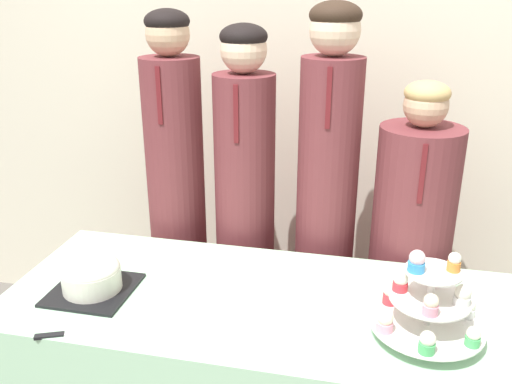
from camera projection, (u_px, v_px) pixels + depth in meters
The scene contains 8 objects.
wall_back at pixel (318, 69), 2.49m from camera, with size 9.00×0.06×2.70m.
round_cake at pixel (91, 276), 1.79m from camera, with size 0.26×0.26×0.12m.
cake_knife at pixel (67, 334), 1.59m from camera, with size 0.27×0.12×0.01m.
cupcake_stand at pixel (428, 303), 1.54m from camera, with size 0.33×0.33×0.28m.
student_0 at pixel (178, 211), 2.35m from camera, with size 0.24×0.25×1.63m.
student_1 at pixel (245, 222), 2.30m from camera, with size 0.25×0.25×1.58m.
student_2 at pixel (325, 217), 2.21m from camera, with size 0.24×0.25×1.67m.
student_3 at pixel (408, 265), 2.20m from camera, with size 0.32×0.32×1.40m.
Camera 1 is at (0.27, -1.15, 1.72)m, focal length 38.00 mm.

